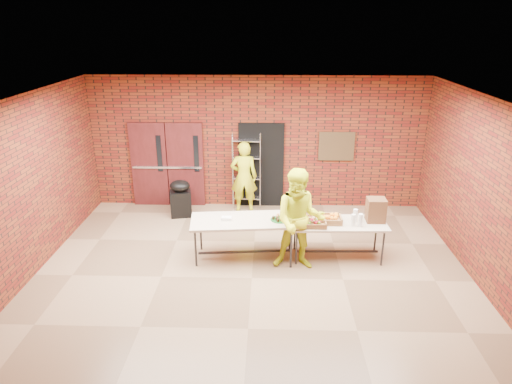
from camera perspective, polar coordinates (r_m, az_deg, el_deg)
room at (r=7.71m, az=-0.57°, el=-0.54°), size 8.08×7.08×3.28m
double_doors at (r=11.40m, az=-10.99°, el=3.37°), size 1.78×0.12×2.10m
dark_doorway at (r=11.15m, az=0.65°, el=3.34°), size 1.10×0.06×2.10m
bronze_plaque at (r=11.12m, az=10.02°, el=5.65°), size 0.85×0.04×0.70m
wire_rack at (r=11.07m, az=-1.18°, el=2.56°), size 0.70×0.27×1.87m
table_left at (r=8.73m, az=-1.51°, el=-3.87°), size 2.09×1.03×0.83m
table_right at (r=8.94m, az=10.26°, el=-4.12°), size 1.85×0.81×0.75m
basket_bananas at (r=8.78m, az=5.82°, el=-3.49°), size 0.43×0.33×0.13m
basket_oranges at (r=8.86m, az=9.04°, el=-3.33°), size 0.50×0.39×0.15m
basket_apples at (r=8.67m, az=7.41°, el=-3.90°), size 0.41×0.32×0.13m
muffin_tray at (r=8.68m, az=3.02°, el=-3.26°), size 0.36×0.36×0.09m
napkin_box at (r=8.68m, az=-3.71°, el=-3.32°), size 0.19×0.13×0.06m
coffee_dispenser at (r=9.03m, az=14.75°, el=-2.18°), size 0.35×0.31×0.46m
cup_stack_front at (r=8.77m, az=12.05°, el=-3.47°), size 0.08×0.08×0.23m
cup_stack_mid at (r=8.77m, az=12.91°, el=-3.47°), size 0.09×0.09×0.26m
cup_stack_back at (r=8.94m, az=12.30°, el=-2.90°), size 0.09×0.09×0.26m
covered_grill at (r=10.91m, az=-9.41°, el=-0.75°), size 0.56×0.49×0.88m
volunteer_woman at (r=10.88m, az=-1.53°, el=1.89°), size 0.65×0.44×1.74m
volunteer_man at (r=8.38m, az=5.44°, el=-3.49°), size 0.98×0.79×1.94m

